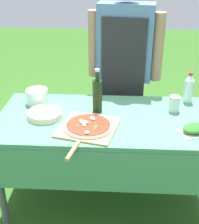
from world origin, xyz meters
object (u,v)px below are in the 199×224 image
(mixing_tub, at_px, (37,97))
(sauce_jar, at_px, (174,105))
(oil_bottle, at_px, (97,95))
(prep_table, at_px, (106,129))
(water_bottle, at_px, (189,88))
(pizza_on_peel, at_px, (88,127))
(herb_container, at_px, (195,129))
(plate_stack, at_px, (45,114))
(person_cook, at_px, (125,61))

(mixing_tub, height_order, sauce_jar, same)
(oil_bottle, bearing_deg, prep_table, -55.80)
(water_bottle, bearing_deg, sauce_jar, -126.95)
(pizza_on_peel, xyz_separation_m, oil_bottle, (0.04, 0.25, 0.11))
(herb_container, bearing_deg, plate_stack, 171.34)
(water_bottle, xyz_separation_m, sauce_jar, (-0.12, -0.16, -0.06))
(person_cook, bearing_deg, prep_table, 85.29)
(prep_table, xyz_separation_m, plate_stack, (-0.41, -0.01, 0.11))
(pizza_on_peel, xyz_separation_m, herb_container, (0.66, -0.00, 0.01))
(prep_table, xyz_separation_m, water_bottle, (0.59, 0.29, 0.19))
(pizza_on_peel, distance_m, water_bottle, 0.83)
(oil_bottle, height_order, plate_stack, oil_bottle)
(prep_table, bearing_deg, person_cook, 77.43)
(mixing_tub, distance_m, plate_stack, 0.23)
(pizza_on_peel, xyz_separation_m, mixing_tub, (-0.40, 0.35, 0.04))
(mixing_tub, relative_size, sauce_jar, 1.46)
(pizza_on_peel, bearing_deg, oil_bottle, 93.47)
(prep_table, xyz_separation_m, pizza_on_peel, (-0.11, -0.16, 0.10))
(herb_container, bearing_deg, person_cook, 120.15)
(pizza_on_peel, xyz_separation_m, water_bottle, (0.70, 0.45, 0.09))
(plate_stack, xyz_separation_m, sauce_jar, (0.88, 0.14, 0.03))
(person_cook, height_order, sauce_jar, person_cook)
(person_cook, relative_size, water_bottle, 7.05)
(oil_bottle, xyz_separation_m, herb_container, (0.62, -0.25, -0.10))
(oil_bottle, bearing_deg, person_cook, 68.77)
(pizza_on_peel, bearing_deg, water_bottle, 46.35)
(prep_table, relative_size, pizza_on_peel, 2.62)
(sauce_jar, bearing_deg, pizza_on_peel, -153.87)
(plate_stack, height_order, sauce_jar, sauce_jar)
(pizza_on_peel, bearing_deg, plate_stack, 168.42)
(pizza_on_peel, distance_m, mixing_tub, 0.53)
(water_bottle, bearing_deg, oil_bottle, -162.93)
(prep_table, height_order, herb_container, herb_container)
(oil_bottle, relative_size, herb_container, 1.30)
(person_cook, bearing_deg, mixing_tub, 38.97)
(prep_table, xyz_separation_m, sauce_jar, (0.47, 0.13, 0.14))
(pizza_on_peel, height_order, oil_bottle, oil_bottle)
(person_cook, height_order, water_bottle, person_cook)
(plate_stack, bearing_deg, pizza_on_peel, -25.34)
(plate_stack, bearing_deg, mixing_tub, 115.12)
(pizza_on_peel, height_order, plate_stack, pizza_on_peel)
(mixing_tub, xyz_separation_m, plate_stack, (0.10, -0.21, -0.03))
(prep_table, relative_size, mixing_tub, 9.36)
(prep_table, relative_size, sauce_jar, 13.67)
(person_cook, distance_m, sauce_jar, 0.59)
(oil_bottle, xyz_separation_m, water_bottle, (0.65, 0.20, -0.02))
(pizza_on_peel, distance_m, plate_stack, 0.33)
(prep_table, distance_m, plate_stack, 0.42)
(water_bottle, bearing_deg, plate_stack, -163.12)
(sauce_jar, bearing_deg, plate_stack, -171.00)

